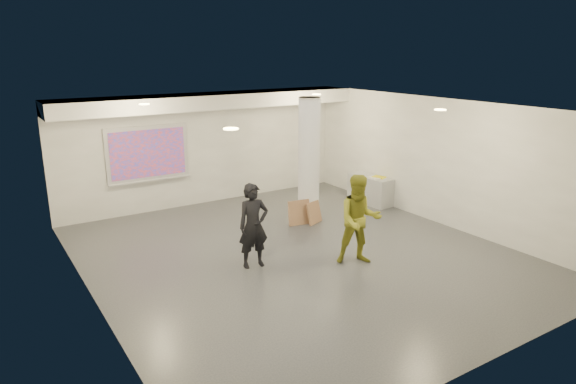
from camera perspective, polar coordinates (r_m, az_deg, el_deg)
floor at (r=10.64m, az=1.17°, el=-6.99°), size 8.00×9.00×0.01m
ceiling at (r=9.88m, az=1.27°, el=9.29°), size 8.00×9.00×0.01m
wall_back at (r=14.02m, az=-9.12°, el=4.80°), size 8.00×0.01×3.00m
wall_front at (r=7.08m, az=22.15°, el=-7.08°), size 8.00×0.01×3.00m
wall_left at (r=8.67m, az=-21.32°, el=-2.87°), size 0.01×9.00×3.00m
wall_right at (r=12.77m, az=16.32°, el=3.29°), size 0.01×9.00×3.00m
soffit_band at (r=13.34m, az=-8.40°, el=10.01°), size 8.00×1.10×0.36m
downlight_nw at (r=11.19m, az=-15.69°, el=9.37°), size 0.22×0.22×0.02m
downlight_ne at (r=13.17m, az=3.17°, el=10.78°), size 0.22×0.22×0.02m
downlight_sw at (r=7.49m, az=-6.37°, el=7.00°), size 0.22×0.22×0.02m
downlight_se at (r=10.22m, az=16.56°, el=8.75°), size 0.22×0.22×0.02m
column at (r=12.42m, az=2.34°, el=3.59°), size 0.52×0.52×3.00m
projection_screen at (r=13.43m, az=-15.31°, el=4.08°), size 2.10×0.13×1.42m
credenza at (r=14.19m, az=9.18°, el=0.27°), size 0.64×1.34×0.76m
papers_stack at (r=13.93m, az=9.73°, el=1.61°), size 0.30×0.37×0.02m
postit_pad at (r=13.96m, az=10.06°, el=1.65°), size 0.33×0.38×0.03m
cardboard_back at (r=12.43m, az=2.92°, el=-2.30°), size 0.52×0.33×0.53m
cardboard_front at (r=12.31m, az=1.24°, el=-2.31°), size 0.56×0.22×0.60m
woman at (r=9.85m, az=-3.86°, el=-3.76°), size 0.65×0.47×1.65m
man at (r=10.06m, az=7.94°, el=-3.07°), size 1.08×1.00×1.78m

